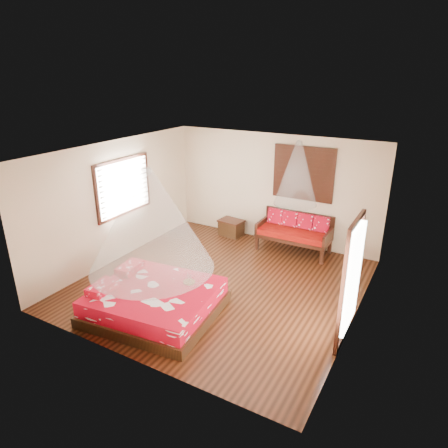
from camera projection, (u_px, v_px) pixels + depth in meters
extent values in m
cube|color=black|center=(221.00, 284.00, 8.48)|extent=(5.50, 5.50, 0.02)
cube|color=silver|center=(220.00, 152.00, 7.46)|extent=(5.50, 5.50, 0.02)
cube|color=beige|center=(117.00, 201.00, 9.24)|extent=(0.02, 5.50, 2.80)
cube|color=beige|center=(362.00, 250.00, 6.70)|extent=(0.02, 5.50, 2.80)
cube|color=beige|center=(274.00, 189.00, 10.21)|extent=(5.50, 0.02, 2.80)
cube|color=beige|center=(125.00, 281.00, 5.73)|extent=(5.50, 0.02, 2.80)
cube|color=black|center=(156.00, 308.00, 7.41)|extent=(2.40, 2.22, 0.20)
cube|color=#B0051C|center=(155.00, 297.00, 7.32)|extent=(2.29, 2.11, 0.30)
cube|color=#B0051C|center=(102.00, 288.00, 7.18)|extent=(0.38, 0.61, 0.15)
cube|color=#B0051C|center=(130.00, 268.00, 7.90)|extent=(0.38, 0.61, 0.15)
cube|color=black|center=(257.00, 241.00, 10.03)|extent=(0.08, 0.08, 0.42)
cube|color=black|center=(322.00, 256.00, 9.26)|extent=(0.08, 0.08, 0.42)
cube|color=black|center=(268.00, 233.00, 10.58)|extent=(0.08, 0.08, 0.42)
cube|color=black|center=(330.00, 245.00, 9.81)|extent=(0.08, 0.08, 0.42)
cube|color=black|center=(293.00, 237.00, 9.86)|extent=(1.78, 0.79, 0.08)
cube|color=#7E0406|center=(294.00, 233.00, 9.82)|extent=(1.72, 0.73, 0.14)
cube|color=black|center=(299.00, 222.00, 10.04)|extent=(1.78, 0.06, 0.55)
cube|color=black|center=(262.00, 225.00, 10.19)|extent=(0.06, 0.79, 0.30)
cube|color=black|center=(328.00, 238.00, 9.41)|extent=(0.06, 0.79, 0.30)
cube|color=#B0051C|center=(275.00, 216.00, 10.19)|extent=(0.38, 0.20, 0.39)
cube|color=#B0051C|center=(290.00, 219.00, 10.01)|extent=(0.38, 0.20, 0.39)
cube|color=#B0051C|center=(305.00, 222.00, 9.83)|extent=(0.38, 0.20, 0.39)
cube|color=#B0051C|center=(321.00, 224.00, 9.65)|extent=(0.38, 0.20, 0.39)
cube|color=black|center=(231.00, 228.00, 10.89)|extent=(0.64, 0.49, 0.39)
cube|color=black|center=(231.00, 221.00, 10.81)|extent=(0.69, 0.54, 0.05)
cube|color=black|center=(303.00, 173.00, 9.65)|extent=(1.52, 0.06, 1.32)
cube|color=black|center=(303.00, 173.00, 9.65)|extent=(1.35, 0.04, 1.10)
cube|color=black|center=(123.00, 187.00, 9.28)|extent=(0.08, 1.74, 1.34)
cube|color=silver|center=(125.00, 187.00, 9.26)|extent=(0.04, 1.54, 1.10)
cube|color=black|center=(349.00, 284.00, 6.36)|extent=(0.08, 1.02, 2.16)
cube|color=white|center=(349.00, 278.00, 6.33)|extent=(0.03, 0.82, 1.70)
cylinder|color=brown|center=(189.00, 282.00, 7.49)|extent=(0.23, 0.23, 0.03)
cone|color=white|center=(150.00, 220.00, 6.78)|extent=(2.19, 2.19, 1.80)
cone|color=white|center=(297.00, 173.00, 9.24)|extent=(1.02, 1.02, 1.50)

